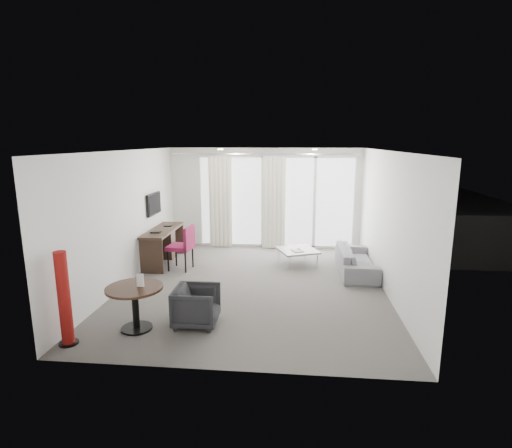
# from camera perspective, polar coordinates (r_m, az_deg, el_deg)

# --- Properties ---
(floor) EXTENTS (5.00, 6.00, 0.00)m
(floor) POSITION_cam_1_polar(r_m,az_deg,el_deg) (7.93, -0.42, -8.69)
(floor) COLOR #56514C
(floor) RESTS_ON ground
(ceiling) EXTENTS (5.00, 6.00, 0.00)m
(ceiling) POSITION_cam_1_polar(r_m,az_deg,el_deg) (7.43, -0.45, 10.43)
(ceiling) COLOR white
(ceiling) RESTS_ON ground
(wall_left) EXTENTS (0.00, 6.00, 2.60)m
(wall_left) POSITION_cam_1_polar(r_m,az_deg,el_deg) (8.22, -18.05, 0.86)
(wall_left) COLOR silver
(wall_left) RESTS_ON ground
(wall_right) EXTENTS (0.00, 6.00, 2.60)m
(wall_right) POSITION_cam_1_polar(r_m,az_deg,el_deg) (7.73, 18.32, 0.18)
(wall_right) COLOR silver
(wall_right) RESTS_ON ground
(wall_front) EXTENTS (5.00, 0.00, 2.60)m
(wall_front) POSITION_cam_1_polar(r_m,az_deg,el_deg) (4.70, -4.26, -6.59)
(wall_front) COLOR silver
(wall_front) RESTS_ON ground
(window_panel) EXTENTS (4.00, 0.02, 2.38)m
(window_panel) POSITION_cam_1_polar(r_m,az_deg,el_deg) (10.51, 2.89, 3.16)
(window_panel) COLOR white
(window_panel) RESTS_ON ground
(window_frame) EXTENTS (4.10, 0.06, 2.44)m
(window_frame) POSITION_cam_1_polar(r_m,az_deg,el_deg) (10.49, 2.88, 3.15)
(window_frame) COLOR white
(window_frame) RESTS_ON ground
(curtain_left) EXTENTS (0.60, 0.20, 2.38)m
(curtain_left) POSITION_cam_1_polar(r_m,az_deg,el_deg) (10.51, -5.09, 3.13)
(curtain_left) COLOR silver
(curtain_left) RESTS_ON ground
(curtain_right) EXTENTS (0.60, 0.20, 2.38)m
(curtain_right) POSITION_cam_1_polar(r_m,az_deg,el_deg) (10.34, 2.57, 3.03)
(curtain_right) COLOR silver
(curtain_right) RESTS_ON ground
(curtain_track) EXTENTS (4.80, 0.04, 0.04)m
(curtain_track) POSITION_cam_1_polar(r_m,az_deg,el_deg) (10.24, 1.21, 9.98)
(curtain_track) COLOR #B2B2B7
(curtain_track) RESTS_ON ceiling
(downlight_a) EXTENTS (0.12, 0.12, 0.02)m
(downlight_a) POSITION_cam_1_polar(r_m,az_deg,el_deg) (9.15, -5.10, 10.59)
(downlight_a) COLOR #FFE0B2
(downlight_a) RESTS_ON ceiling
(downlight_b) EXTENTS (0.12, 0.12, 0.02)m
(downlight_b) POSITION_cam_1_polar(r_m,az_deg,el_deg) (9.00, 8.38, 10.49)
(downlight_b) COLOR #FFE0B2
(downlight_b) RESTS_ON ceiling
(desk) EXTENTS (0.53, 1.69, 0.79)m
(desk) POSITION_cam_1_polar(r_m,az_deg,el_deg) (9.47, -13.09, -3.08)
(desk) COLOR #312218
(desk) RESTS_ON floor
(tv) EXTENTS (0.05, 0.80, 0.50)m
(tv) POSITION_cam_1_polar(r_m,az_deg,el_deg) (9.52, -14.38, 2.81)
(tv) COLOR black
(tv) RESTS_ON wall_left
(desk_chair) EXTENTS (0.60, 0.57, 0.98)m
(desk_chair) POSITION_cam_1_polar(r_m,az_deg,el_deg) (8.88, -10.77, -3.34)
(desk_chair) COLOR maroon
(desk_chair) RESTS_ON floor
(round_table) EXTENTS (0.98, 0.98, 0.67)m
(round_table) POSITION_cam_1_polar(r_m,az_deg,el_deg) (6.34, -16.83, -11.43)
(round_table) COLOR black
(round_table) RESTS_ON floor
(menu_card) EXTENTS (0.11, 0.02, 0.20)m
(menu_card) POSITION_cam_1_polar(r_m,az_deg,el_deg) (6.18, -16.19, -8.15)
(menu_card) COLOR white
(menu_card) RESTS_ON round_table
(red_lamp) EXTENTS (0.31, 0.31, 1.33)m
(red_lamp) POSITION_cam_1_polar(r_m,az_deg,el_deg) (6.12, -25.72, -9.60)
(red_lamp) COLOR maroon
(red_lamp) RESTS_ON floor
(tub_armchair) EXTENTS (0.68, 0.66, 0.61)m
(tub_armchair) POSITION_cam_1_polar(r_m,az_deg,el_deg) (6.29, -8.49, -11.49)
(tub_armchair) COLOR black
(tub_armchair) RESTS_ON floor
(coffee_table) EXTENTS (1.06, 1.06, 0.36)m
(coffee_table) POSITION_cam_1_polar(r_m,az_deg,el_deg) (9.16, 5.94, -4.72)
(coffee_table) COLOR gray
(coffee_table) RESTS_ON floor
(remote) EXTENTS (0.09, 0.16, 0.02)m
(remote) POSITION_cam_1_polar(r_m,az_deg,el_deg) (9.08, 6.17, -3.71)
(remote) COLOR black
(remote) RESTS_ON coffee_table
(magazine) EXTENTS (0.30, 0.33, 0.02)m
(magazine) POSITION_cam_1_polar(r_m,az_deg,el_deg) (8.99, 5.91, -3.85)
(magazine) COLOR gray
(magazine) RESTS_ON coffee_table
(sofa) EXTENTS (0.72, 1.83, 0.54)m
(sofa) POSITION_cam_1_polar(r_m,az_deg,el_deg) (8.85, 14.11, -5.04)
(sofa) COLOR slate
(sofa) RESTS_ON floor
(terrace_slab) EXTENTS (5.60, 3.00, 0.12)m
(terrace_slab) POSITION_cam_1_polar(r_m,az_deg,el_deg) (12.23, 3.16, -1.62)
(terrace_slab) COLOR #4D4D50
(terrace_slab) RESTS_ON ground
(rattan_chair_a) EXTENTS (0.55, 0.55, 0.73)m
(rattan_chair_a) POSITION_cam_1_polar(r_m,az_deg,el_deg) (12.03, 7.71, 0.14)
(rattan_chair_a) COLOR brown
(rattan_chair_a) RESTS_ON terrace_slab
(rattan_chair_b) EXTENTS (0.53, 0.53, 0.73)m
(rattan_chair_b) POSITION_cam_1_polar(r_m,az_deg,el_deg) (11.82, 12.51, -0.25)
(rattan_chair_b) COLOR brown
(rattan_chair_b) RESTS_ON terrace_slab
(rattan_table) EXTENTS (0.64, 0.64, 0.54)m
(rattan_table) POSITION_cam_1_polar(r_m,az_deg,el_deg) (11.35, 8.82, -1.10)
(rattan_table) COLOR brown
(rattan_table) RESTS_ON terrace_slab
(balustrade) EXTENTS (5.50, 0.06, 1.05)m
(balustrade) POSITION_cam_1_polar(r_m,az_deg,el_deg) (13.54, 3.45, 2.11)
(balustrade) COLOR #B2B2B7
(balustrade) RESTS_ON terrace_slab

